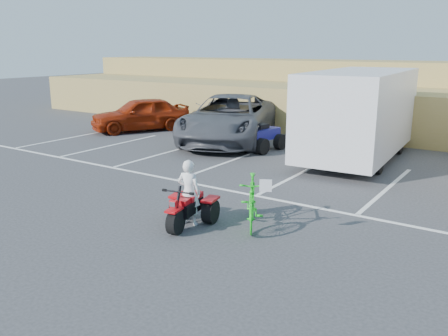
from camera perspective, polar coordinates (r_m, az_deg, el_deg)
The scene contains 11 objects.
ground at distance 10.62m, azimuth -2.68°, elevation -6.64°, with size 100.00×100.00×0.00m, color #343436.
parking_stripes at distance 13.59m, azimuth 10.56°, elevation -2.14°, with size 28.00×5.16×0.01m.
grass_embankment at distance 24.29m, azimuth 19.73°, elevation 7.90°, with size 40.00×8.50×3.10m.
red_trike_atv at distance 10.48m, azimuth -4.53°, elevation -6.98°, with size 1.06×1.42×0.92m, color red, non-canonical shape.
rider at distance 10.36m, azimuth -4.23°, elevation -2.94°, with size 0.53×0.35×1.46m, color white.
green_dirt_bike at distance 10.32m, azimuth 3.39°, elevation -4.03°, with size 0.52×1.84×1.11m, color #14BF19.
grey_pickup at distance 19.60m, azimuth 0.67°, elevation 5.98°, with size 3.15×6.83×1.90m, color #46474D.
red_car at distance 22.55m, azimuth -10.02°, elevation 6.41°, with size 1.83×4.54×1.55m, color maroon.
cargo_trailer at distance 16.91m, azimuth 15.95°, elevation 6.46°, with size 3.00×6.65×3.03m.
quad_atv_blue at distance 18.11m, azimuth 4.40°, elevation 2.19°, with size 1.27×1.70×1.11m, color navy, non-canonical shape.
quad_atv_green at distance 17.85m, azimuth 13.19°, elevation 1.67°, with size 1.20×1.60×1.05m, color #124F1C, non-canonical shape.
Camera 1 is at (5.92, -7.95, 3.80)m, focal length 38.00 mm.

